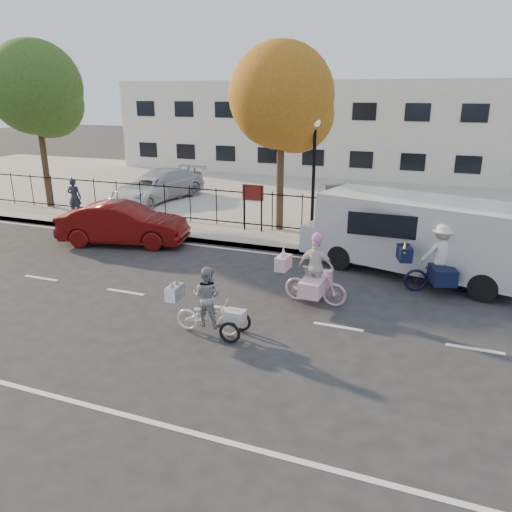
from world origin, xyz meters
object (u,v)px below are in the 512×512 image
at_px(zebra_trike, 208,308).
at_px(lot_car_a, 160,184).
at_px(unicorn_bike, 314,278).
at_px(white_van, 417,233).
at_px(red_sedan, 123,224).
at_px(lot_car_d, 419,209).
at_px(bull_bike, 439,265).
at_px(pedestrian, 74,197).
at_px(lot_car_b, 147,190).
at_px(lot_car_c, 340,201).
at_px(lamppost, 314,157).

distance_m(zebra_trike, lot_car_a, 14.95).
height_order(zebra_trike, unicorn_bike, unicorn_bike).
distance_m(zebra_trike, white_van, 7.13).
relative_size(white_van, red_sedan, 1.53).
xyz_separation_m(lot_car_a, lot_car_d, (12.49, -0.80, -0.08)).
bearing_deg(bull_bike, red_sedan, 68.87).
height_order(white_van, lot_car_a, white_van).
height_order(zebra_trike, pedestrian, pedestrian).
bearing_deg(white_van, lot_car_b, 172.83).
bearing_deg(lot_car_b, red_sedan, -64.37).
relative_size(bull_bike, lot_car_a, 0.43).
bearing_deg(lot_car_d, bull_bike, -93.27).
height_order(white_van, lot_car_c, white_van).
bearing_deg(pedestrian, bull_bike, 151.52).
distance_m(white_van, lot_car_c, 6.88).
bearing_deg(lot_car_c, white_van, -80.85).
bearing_deg(lot_car_a, lamppost, -8.99).
height_order(zebra_trike, lot_car_b, zebra_trike).
distance_m(lamppost, lot_car_d, 5.32).
bearing_deg(unicorn_bike, lot_car_c, 10.76).
xyz_separation_m(lamppost, lot_car_c, (0.32, 3.51, -2.30)).
bearing_deg(unicorn_bike, pedestrian, 69.58).
height_order(lamppost, bull_bike, lamppost).
distance_m(red_sedan, pedestrian, 4.90).
height_order(lamppost, zebra_trike, lamppost).
relative_size(zebra_trike, bull_bike, 0.86).
xyz_separation_m(lamppost, red_sedan, (-6.26, -2.90, -2.36)).
bearing_deg(lot_car_a, red_sedan, -53.77).
bearing_deg(red_sedan, lot_car_b, 11.67).
distance_m(unicorn_bike, lot_car_a, 14.27).
relative_size(lamppost, white_van, 0.62).
bearing_deg(lot_car_c, unicorn_bike, -103.86).
distance_m(zebra_trike, bull_bike, 6.64).
bearing_deg(zebra_trike, lot_car_a, 32.66).
bearing_deg(lot_car_a, white_van, -11.38).
xyz_separation_m(red_sedan, pedestrian, (-4.24, 2.45, 0.21)).
bearing_deg(pedestrian, red_sedan, 133.32).
height_order(red_sedan, lot_car_b, red_sedan).
xyz_separation_m(bull_bike, lot_car_c, (-4.25, 7.12, 0.03)).
xyz_separation_m(white_van, lot_car_a, (-12.76, 6.38, -0.40)).
height_order(bull_bike, white_van, white_van).
bearing_deg(red_sedan, lamppost, -78.94).
distance_m(red_sedan, lot_car_a, 7.40).
xyz_separation_m(lamppost, lot_car_b, (-9.05, 2.95, -2.36)).
relative_size(zebra_trike, red_sedan, 0.41).
relative_size(pedestrian, lot_car_a, 0.32).
relative_size(red_sedan, lot_car_a, 0.91).
relative_size(red_sedan, lot_car_b, 1.06).
height_order(lamppost, lot_car_c, lamppost).
bearing_deg(zebra_trike, bull_bike, -49.30).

